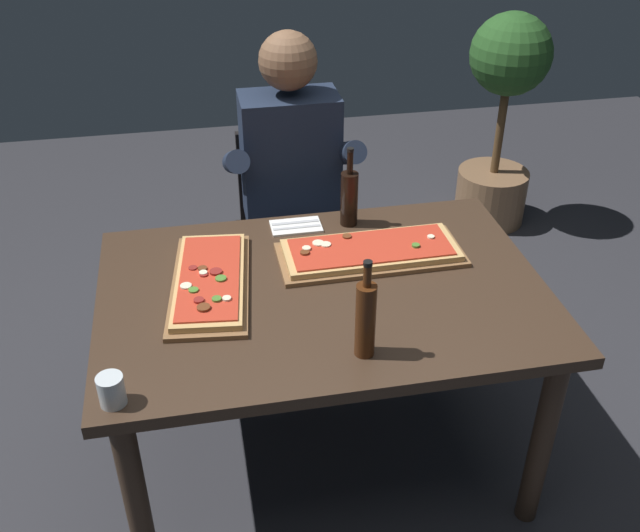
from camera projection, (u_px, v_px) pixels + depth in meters
name	position (u px, v px, depth m)	size (l,w,h in m)	color
ground_plane	(323.00, 452.00, 2.70)	(6.40, 6.40, 0.00)	#2D2D33
dining_table	(323.00, 312.00, 2.34)	(1.40, 0.96, 0.74)	#3D2B1E
pizza_rectangular_front	(370.00, 252.00, 2.43)	(0.62, 0.26, 0.05)	brown
pizza_rectangular_left	(210.00, 281.00, 2.29)	(0.30, 0.58, 0.05)	brown
wine_bottle_dark	(366.00, 318.00, 1.96)	(0.06, 0.06, 0.30)	#47230F
oil_bottle_amber	(349.00, 197.00, 2.57)	(0.06, 0.06, 0.29)	black
tumbler_near_camera	(112.00, 392.00, 1.84)	(0.07, 0.07, 0.09)	silver
napkin_cutlery_set	(296.00, 226.00, 2.61)	(0.18, 0.11, 0.01)	white
diner_chair	(289.00, 224.00, 3.14)	(0.44, 0.44, 0.87)	black
seated_diner	(293.00, 183.00, 2.90)	(0.53, 0.41, 1.33)	#23232D
potted_plant_corner	(503.00, 112.00, 3.82)	(0.41, 0.41, 1.15)	#846042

